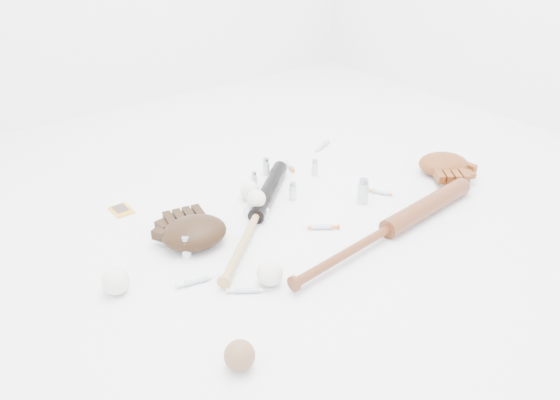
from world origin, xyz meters
TOP-DOWN VIEW (x-y plane):
  - bat_dark at (-0.14, 0.08)m, footprint 0.67×0.58m
  - bat_wood at (0.16, -0.27)m, footprint 0.95×0.15m
  - glove_dark at (-0.38, 0.09)m, footprint 0.30×0.30m
  - glove_tan at (0.70, -0.08)m, footprint 0.34×0.34m
  - trading_card at (-0.49, 0.45)m, footprint 0.07×0.09m
  - pedestal at (-0.12, 0.11)m, footprint 0.08×0.08m
  - baseball_on_pedestal at (-0.12, 0.11)m, footprint 0.07×0.07m
  - baseball_left at (-0.69, 0.01)m, footprint 0.08×0.08m
  - baseball_upper at (-0.06, 0.23)m, footprint 0.07×0.07m
  - baseball_mid at (-0.31, -0.23)m, footprint 0.08×0.08m
  - baseball_aged at (-0.57, -0.45)m, footprint 0.08×0.08m
  - syringe_0 at (-0.39, -0.22)m, footprint 0.13×0.11m
  - syringe_1 at (0.01, -0.09)m, footprint 0.14×0.11m
  - syringe_2 at (0.23, 0.36)m, footprint 0.07×0.13m
  - syringe_3 at (0.37, -0.05)m, footprint 0.09×0.14m
  - syringe_4 at (0.47, 0.42)m, footprint 0.16×0.08m
  - syringe_5 at (-0.48, -0.09)m, footprint 0.15×0.06m
  - vial_0 at (0.01, 0.31)m, footprint 0.02×0.02m
  - vial_1 at (0.11, 0.36)m, footprint 0.03×0.03m
  - vial_2 at (0.07, 0.13)m, footprint 0.03×0.03m
  - vial_3 at (0.26, -0.05)m, footprint 0.04×0.04m
  - vial_4 at (-0.44, 0.04)m, footprint 0.03×0.03m
  - vial_5 at (0.27, 0.24)m, footprint 0.03×0.03m

SIDE VIEW (x-z plane):
  - trading_card at x=-0.49m, z-range 0.00..0.01m
  - syringe_2 at x=0.23m, z-range 0.00..0.02m
  - syringe_3 at x=0.37m, z-range 0.00..0.02m
  - syringe_0 at x=-0.39m, z-range 0.00..0.02m
  - syringe_5 at x=-0.48m, z-range 0.00..0.02m
  - syringe_1 at x=0.01m, z-range 0.00..0.02m
  - syringe_4 at x=0.47m, z-range 0.00..0.02m
  - pedestal at x=-0.12m, z-range 0.00..0.04m
  - bat_dark at x=-0.14m, z-range 0.00..0.06m
  - vial_0 at x=0.01m, z-range 0.00..0.06m
  - bat_wood at x=0.16m, z-range 0.00..0.07m
  - vial_5 at x=0.27m, z-range 0.00..0.07m
  - vial_2 at x=0.07m, z-range 0.00..0.07m
  - baseball_upper at x=-0.06m, z-range 0.00..0.07m
  - vial_1 at x=0.11m, z-range 0.00..0.07m
  - vial_4 at x=-0.44m, z-range 0.00..0.08m
  - baseball_aged at x=-0.57m, z-range 0.00..0.08m
  - baseball_mid at x=-0.31m, z-range 0.00..0.08m
  - baseball_left at x=-0.69m, z-range 0.00..0.08m
  - glove_tan at x=0.70m, z-range 0.00..0.09m
  - glove_dark at x=-0.38m, z-range 0.00..0.09m
  - vial_3 at x=0.26m, z-range 0.00..0.10m
  - baseball_on_pedestal at x=-0.12m, z-range 0.04..0.11m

